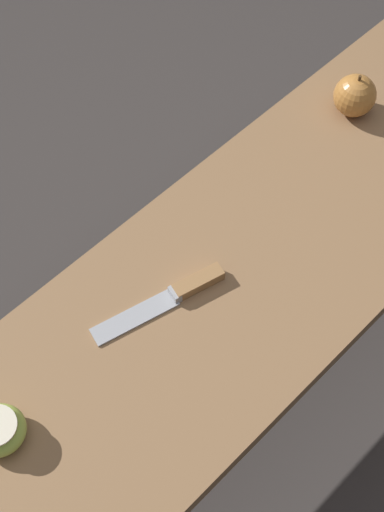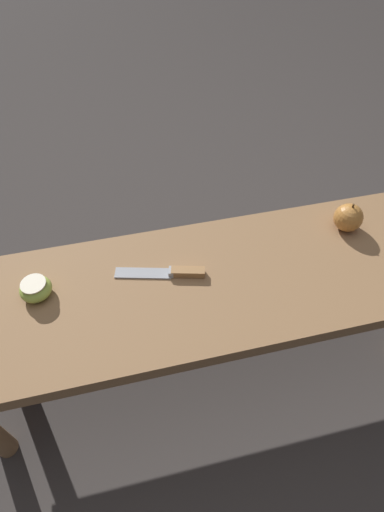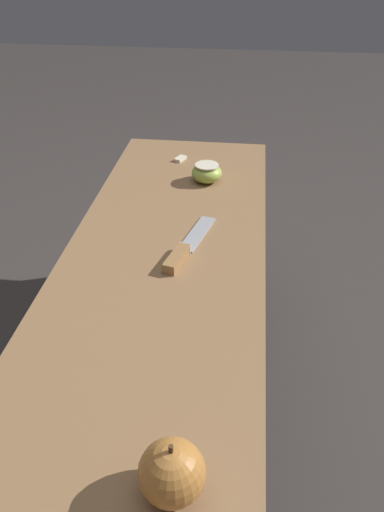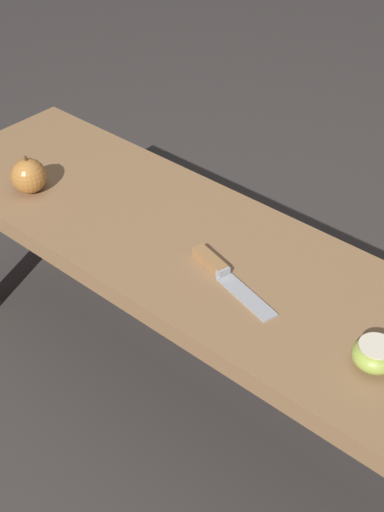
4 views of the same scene
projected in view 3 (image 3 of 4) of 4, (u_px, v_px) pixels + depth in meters
The scene contains 6 objects.
ground_plane at pixel (164, 426), 1.15m from camera, with size 8.00×8.00×0.00m, color #383330.
wooden_bench at pixel (158, 302), 0.94m from camera, with size 1.35×0.40×0.43m.
knife at pixel (184, 250), 0.97m from camera, with size 0.22×0.08×0.02m.
apple_whole at pixel (172, 472), 0.55m from camera, with size 0.08×0.08×0.09m.
apple_cut at pixel (207, 173), 1.23m from camera, with size 0.07×0.07×0.04m.
apple_slice_near_knife at pixel (180, 159), 1.35m from camera, with size 0.04×0.03×0.01m.
Camera 3 is at (0.72, 0.15, 0.97)m, focal length 35.00 mm.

